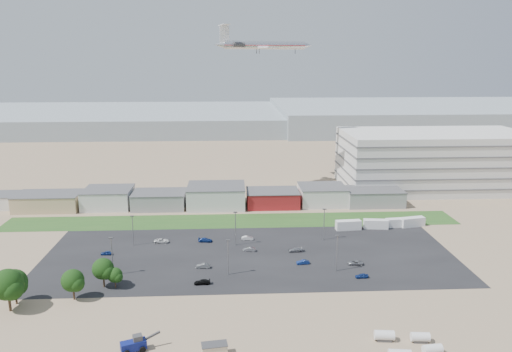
{
  "coord_description": "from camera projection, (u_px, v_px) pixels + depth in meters",
  "views": [
    {
      "loc": [
        -0.24,
        -117.36,
        56.41
      ],
      "look_at": [
        7.0,
        22.0,
        23.45
      ],
      "focal_mm": 35.0,
      "sensor_mm": 36.0,
      "label": 1
    }
  ],
  "objects": [
    {
      "name": "parking_lot",
      "position": [
        250.0,
        255.0,
        146.73
      ],
      "size": [
        120.0,
        50.0,
        0.01
      ],
      "primitive_type": "cube",
      "color": "black",
      "rests_on": "ground"
    },
    {
      "name": "tree_right",
      "position": [
        103.0,
        271.0,
        125.31
      ],
      "size": [
        5.78,
        5.78,
        8.67
      ],
      "primitive_type": null,
      "color": "black",
      "rests_on": "ground"
    },
    {
      "name": "ground",
      "position": [
        233.0,
        286.0,
        127.04
      ],
      "size": [
        700.0,
        700.0,
        0.0
      ],
      "primitive_type": "plane",
      "color": "#826A53",
      "rests_on": "ground"
    },
    {
      "name": "tree_mid",
      "position": [
        73.0,
        283.0,
        118.73
      ],
      "size": [
        5.77,
        5.77,
        8.65
      ],
      "primitive_type": null,
      "color": "black",
      "rests_on": "ground"
    },
    {
      "name": "portable_shed",
      "position": [
        215.0,
        350.0,
        96.81
      ],
      "size": [
        5.36,
        3.29,
        2.54
      ],
      "primitive_type": null,
      "rotation": [
        0.0,
        0.0,
        0.14
      ],
      "color": "beige",
      "rests_on": "ground"
    },
    {
      "name": "parked_car_3",
      "position": [
        202.0,
        282.0,
        127.68
      ],
      "size": [
        4.21,
        1.82,
        1.21
      ],
      "primitive_type": "imported",
      "rotation": [
        0.0,
        0.0,
        -1.54
      ],
      "color": "black",
      "rests_on": "ground"
    },
    {
      "name": "parked_car_4",
      "position": [
        203.0,
        266.0,
        137.53
      ],
      "size": [
        3.95,
        1.61,
        1.27
      ],
      "primitive_type": "imported",
      "rotation": [
        0.0,
        0.0,
        -1.64
      ],
      "color": "#595B5E",
      "rests_on": "ground"
    },
    {
      "name": "parked_car_5",
      "position": [
        106.0,
        253.0,
        146.86
      ],
      "size": [
        3.41,
        1.53,
        1.14
      ],
      "primitive_type": "imported",
      "rotation": [
        0.0,
        0.0,
        -1.63
      ],
      "color": "navy",
      "rests_on": "ground"
    },
    {
      "name": "lightpole_front_m",
      "position": [
        228.0,
        257.0,
        132.43
      ],
      "size": [
        1.15,
        0.48,
        9.81
      ],
      "primitive_type": null,
      "color": "slate",
      "rests_on": "ground"
    },
    {
      "name": "parked_car_2",
      "position": [
        362.0,
        276.0,
        131.38
      ],
      "size": [
        3.5,
        1.57,
        1.17
      ],
      "primitive_type": "imported",
      "rotation": [
        0.0,
        0.0,
        -1.52
      ],
      "color": "navy",
      "rests_on": "ground"
    },
    {
      "name": "parked_car_1",
      "position": [
        303.0,
        262.0,
        140.14
      ],
      "size": [
        3.75,
        1.62,
        1.2
      ],
      "primitive_type": "imported",
      "rotation": [
        0.0,
        0.0,
        -1.47
      ],
      "color": "navy",
      "rests_on": "ground"
    },
    {
      "name": "tree_near",
      "position": [
        115.0,
        277.0,
        125.1
      ],
      "size": [
        4.07,
        4.07,
        6.1
      ],
      "primitive_type": null,
      "color": "black",
      "rests_on": "ground"
    },
    {
      "name": "parked_car_7",
      "position": [
        249.0,
        249.0,
        149.49
      ],
      "size": [
        3.88,
        1.81,
        1.23
      ],
      "primitive_type": "imported",
      "rotation": [
        0.0,
        0.0,
        -1.71
      ],
      "color": "#A5A5AA",
      "rests_on": "ground"
    },
    {
      "name": "parked_car_9",
      "position": [
        162.0,
        241.0,
        156.41
      ],
      "size": [
        4.68,
        2.19,
        1.3
      ],
      "primitive_type": "imported",
      "rotation": [
        0.0,
        0.0,
        1.56
      ],
      "color": "silver",
      "rests_on": "ground"
    },
    {
      "name": "grass_strip",
      "position": [
        232.0,
        221.0,
        177.58
      ],
      "size": [
        160.0,
        16.0,
        0.02
      ],
      "primitive_type": "cube",
      "color": "#25501E",
      "rests_on": "ground"
    },
    {
      "name": "storage_tank_ne",
      "position": [
        420.0,
        337.0,
        101.55
      ],
      "size": [
        3.91,
        2.2,
        2.26
      ],
      "primitive_type": null,
      "rotation": [
        0.0,
        0.0,
        -0.09
      ],
      "color": "silver",
      "rests_on": "ground"
    },
    {
      "name": "lightpole_back_r",
      "position": [
        324.0,
        224.0,
        157.97
      ],
      "size": [
        1.21,
        0.51,
        10.31
      ],
      "primitive_type": null,
      "color": "slate",
      "rests_on": "ground"
    },
    {
      "name": "parked_car_6",
      "position": [
        205.0,
        240.0,
        157.18
      ],
      "size": [
        4.58,
        2.29,
        1.28
      ],
      "primitive_type": "imported",
      "rotation": [
        0.0,
        0.0,
        1.45
      ],
      "color": "navy",
      "rests_on": "ground"
    },
    {
      "name": "box_trailer_a",
      "position": [
        348.0,
        225.0,
        168.33
      ],
      "size": [
        8.69,
        3.39,
        3.18
      ],
      "primitive_type": null,
      "rotation": [
        0.0,
        0.0,
        0.09
      ],
      "color": "silver",
      "rests_on": "ground"
    },
    {
      "name": "building_row",
      "position": [
        188.0,
        196.0,
        194.27
      ],
      "size": [
        170.0,
        20.0,
        8.0
      ],
      "primitive_type": null,
      "color": "silver",
      "rests_on": "ground"
    },
    {
      "name": "parked_car_12",
      "position": [
        295.0,
        250.0,
        149.16
      ],
      "size": [
        4.59,
        2.14,
        1.3
      ],
      "primitive_type": "imported",
      "rotation": [
        0.0,
        0.0,
        -1.5
      ],
      "color": "#A5A5AA",
      "rests_on": "ground"
    },
    {
      "name": "tree_left",
      "position": [
        15.0,
        285.0,
        116.55
      ],
      "size": [
        6.45,
        6.45,
        9.67
      ],
      "primitive_type": null,
      "color": "black",
      "rests_on": "ground"
    },
    {
      "name": "storage_tank_se",
      "position": [
        432.0,
        349.0,
        97.3
      ],
      "size": [
        3.91,
        2.25,
        2.24
      ],
      "primitive_type": null,
      "rotation": [
        0.0,
        0.0,
        0.11
      ],
      "color": "silver",
      "rests_on": "ground"
    },
    {
      "name": "lightpole_front_r",
      "position": [
        337.0,
        253.0,
        134.69
      ],
      "size": [
        1.21,
        0.5,
        10.26
      ],
      "primitive_type": null,
      "color": "slate",
      "rests_on": "ground"
    },
    {
      "name": "lightpole_front_l",
      "position": [
        112.0,
        256.0,
        132.03
      ],
      "size": [
        1.25,
        0.52,
        10.63
      ],
      "primitive_type": null,
      "color": "slate",
      "rests_on": "ground"
    },
    {
      "name": "lightpole_back_l",
      "position": [
        133.0,
        231.0,
        153.39
      ],
      "size": [
        1.13,
        0.47,
        9.58
      ],
      "primitive_type": null,
      "color": "slate",
      "rests_on": "ground"
    },
    {
      "name": "storage_tank_nw",
      "position": [
        384.0,
        335.0,
        102.05
      ],
      "size": [
        4.22,
        2.46,
        2.41
      ],
      "primitive_type": null,
      "rotation": [
        0.0,
        0.0,
        -0.12
      ],
      "color": "silver",
      "rests_on": "ground"
    },
    {
      "name": "telehandler",
      "position": [
        133.0,
        344.0,
        98.17
      ],
      "size": [
        8.37,
        5.32,
        3.31
      ],
      "primitive_type": null,
      "rotation": [
        0.0,
        0.0,
        0.37
      ],
      "color": "navy",
      "rests_on": "ground"
    },
    {
      "name": "tree_far_left",
      "position": [
        8.0,
        288.0,
        113.01
      ],
      "size": [
        7.63,
        7.63,
        11.45
      ],
      "primitive_type": null,
      "color": "black",
      "rests_on": "ground"
    },
    {
      "name": "airliner",
      "position": [
        265.0,
        45.0,
        211.18
      ],
      "size": [
        49.33,
        39.07,
        12.88
      ],
      "primitive_type": null,
      "rotation": [
        0.0,
        0.0,
        0.24
      ],
      "color": "silver"
    },
    {
      "name": "lightpole_back_m",
      "position": [
        235.0,
        229.0,
        153.42
      ],
      "size": [
        1.26,
        0.53,
        10.73
      ],
      "primitive_type": null,
      "color": "slate",
      "rests_on": "ground"
    },
    {
      "name": "box_trailer_c",
      "position": [
        397.0,
        223.0,
        171.16
      ],
      "size": [
        8.02,
        3.26,
        2.93
      ],
      "primitive_type": null,
      "rotation": [
        0.0,
        0.0,
        0.11
      ],
      "color": "silver",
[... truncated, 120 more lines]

